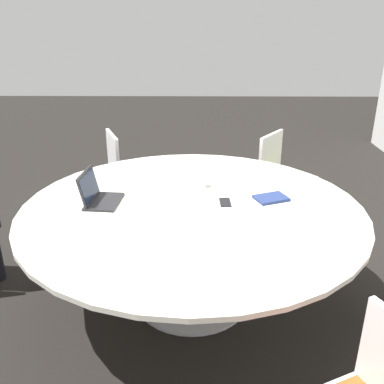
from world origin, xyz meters
The scene contains 8 objects.
ground_plane centered at (0.00, 0.00, 0.00)m, with size 16.00×16.00×0.00m, color black.
conference_table centered at (0.00, 0.00, 0.63)m, with size 2.20×2.20×0.72m.
chair_4 centered at (-1.27, 0.83, 0.50)m, with size 0.60×0.60×0.84m.
chair_5 centered at (-1.38, -0.64, 0.50)m, with size 0.57×0.56×0.84m.
laptop centered at (-0.05, -0.62, 0.78)m, with size 0.31×0.25×0.21m.
spiral_notebook centered at (-0.11, 0.53, 0.73)m, with size 0.22×0.25×0.02m.
coffee_cup centered at (-0.33, 0.05, 0.77)m, with size 0.09×0.09×0.09m.
cell_phone centered at (-0.06, 0.22, 0.72)m, with size 0.14×0.08×0.01m.
Camera 1 is at (2.51, 0.03, 1.87)m, focal length 40.00 mm.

